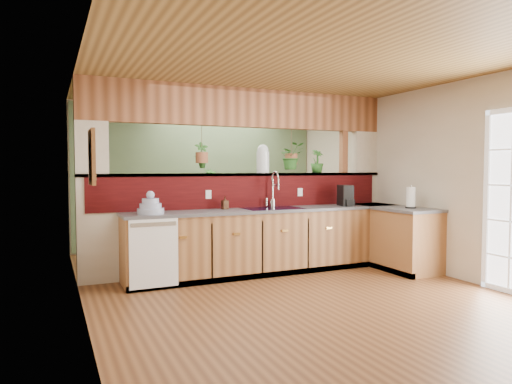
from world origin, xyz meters
name	(u,v)px	position (x,y,z in m)	size (l,w,h in m)	color
ground	(290,291)	(0.00, 0.00, 0.00)	(4.60, 7.00, 0.01)	brown
ceiling	(291,70)	(0.00, 0.00, 2.60)	(4.60, 7.00, 0.01)	brown
wall_back	(201,177)	(0.00, 3.50, 1.30)	(4.60, 0.02, 2.60)	beige
wall_left	(82,185)	(-2.30, 0.00, 1.30)	(0.02, 7.00, 2.60)	beige
wall_right	(436,180)	(2.30, 0.00, 1.30)	(0.02, 7.00, 2.60)	beige
pass_through_partition	(248,187)	(0.03, 1.35, 1.19)	(4.60, 0.21, 2.60)	beige
pass_through_ledge	(246,174)	(0.00, 1.35, 1.37)	(4.60, 0.21, 0.04)	brown
header_beam	(246,108)	(0.00, 1.35, 2.33)	(4.60, 0.15, 0.55)	brown
sage_backwall	(201,177)	(0.00, 3.48, 1.30)	(4.55, 0.02, 2.55)	#56704C
countertop	(313,239)	(0.84, 0.87, 0.45)	(4.14, 1.52, 0.90)	brown
dishwasher	(154,253)	(-1.48, 0.66, 0.46)	(0.58, 0.03, 0.82)	white
navy_sink	(273,214)	(0.25, 0.98, 0.82)	(0.82, 0.50, 0.18)	black
framed_print	(92,157)	(-2.27, -0.80, 1.55)	(0.04, 0.35, 0.45)	brown
faucet	(274,188)	(0.34, 1.13, 1.18)	(0.23, 0.23, 0.52)	#B7B7B2
dish_stack	(151,207)	(-1.47, 0.87, 0.99)	(0.33, 0.33, 0.29)	#959EC0
soap_dispenser	(225,203)	(-0.41, 1.13, 0.99)	(0.08, 0.08, 0.18)	#3C2416
coffee_maker	(346,196)	(1.43, 0.91, 1.04)	(0.16, 0.28, 0.31)	black
paper_towel	(411,198)	(2.03, 0.20, 1.04)	(0.15, 0.15, 0.32)	black
glass_jar	(263,159)	(0.27, 1.35, 1.60)	(0.19, 0.19, 0.42)	silver
ledge_plant_right	(317,161)	(1.20, 1.35, 1.57)	(0.20, 0.20, 0.36)	#25581E
hanging_plant_a	(202,147)	(-0.66, 1.35, 1.76)	(0.20, 0.17, 0.52)	brown
hanging_plant_b	(291,145)	(0.75, 1.35, 1.82)	(0.40, 0.36, 0.53)	brown
shelving_console	(189,221)	(-0.30, 3.25, 0.50)	(1.37, 0.36, 0.91)	black
shelf_plant_a	(160,186)	(-0.83, 3.25, 1.14)	(0.20, 0.13, 0.38)	#25581E
shelf_plant_b	(210,183)	(0.10, 3.25, 1.20)	(0.27, 0.27, 0.48)	#25581E
floor_plant	(278,230)	(0.92, 2.13, 0.41)	(0.74, 0.64, 0.82)	#25581E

